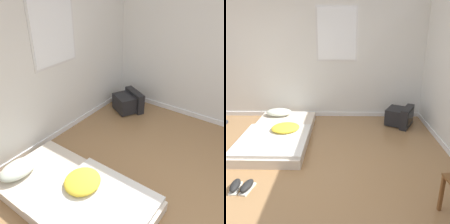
% 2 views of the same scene
% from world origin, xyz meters
% --- Properties ---
extents(ground_plane, '(20.00, 20.00, 0.00)m').
position_xyz_m(ground_plane, '(0.00, 0.00, 0.00)').
color(ground_plane, '#997047').
extents(wall_back, '(7.41, 0.08, 2.60)m').
position_xyz_m(wall_back, '(0.01, 2.62, 1.29)').
color(wall_back, silver).
rests_on(wall_back, ground_plane).
extents(mattress_bed, '(1.11, 2.02, 0.29)m').
position_xyz_m(mattress_bed, '(-0.31, 1.40, 0.10)').
color(mattress_bed, beige).
rests_on(mattress_bed, ground_plane).
extents(crt_tv, '(0.64, 0.65, 0.39)m').
position_xyz_m(crt_tv, '(1.98, 2.08, 0.19)').
color(crt_tv, black).
rests_on(crt_tv, ground_plane).
extents(sneaker_pair, '(0.29, 0.28, 0.10)m').
position_xyz_m(sneaker_pair, '(-0.44, -0.04, 0.05)').
color(sneaker_pair, silver).
rests_on(sneaker_pair, ground_plane).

